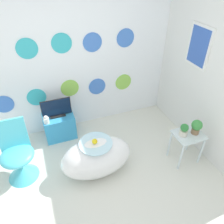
{
  "coord_description": "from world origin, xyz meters",
  "views": [
    {
      "loc": [
        -0.43,
        -1.36,
        2.63
      ],
      "look_at": [
        0.42,
        0.9,
        0.85
      ],
      "focal_mm": 35.0,
      "sensor_mm": 36.0,
      "label": 1
    }
  ],
  "objects_px": {
    "vase": "(46,120)",
    "potted_plant_right": "(197,126)",
    "chair": "(20,162)",
    "bathtub": "(96,157)",
    "potted_plant_left": "(184,130)",
    "tv": "(56,109)"
  },
  "relations": [
    {
      "from": "vase",
      "to": "potted_plant_right",
      "type": "relative_size",
      "value": 0.59
    },
    {
      "from": "chair",
      "to": "vase",
      "type": "bearing_deg",
      "value": 49.31
    },
    {
      "from": "bathtub",
      "to": "vase",
      "type": "xyz_separation_m",
      "value": [
        -0.55,
        0.86,
        0.18
      ]
    },
    {
      "from": "bathtub",
      "to": "vase",
      "type": "distance_m",
      "value": 1.04
    },
    {
      "from": "potted_plant_left",
      "to": "potted_plant_right",
      "type": "xyz_separation_m",
      "value": [
        0.19,
        -0.03,
        0.03
      ]
    },
    {
      "from": "bathtub",
      "to": "chair",
      "type": "height_order",
      "value": "chair"
    },
    {
      "from": "chair",
      "to": "potted_plant_right",
      "type": "xyz_separation_m",
      "value": [
        2.44,
        -0.56,
        0.36
      ]
    },
    {
      "from": "potted_plant_left",
      "to": "potted_plant_right",
      "type": "relative_size",
      "value": 0.86
    },
    {
      "from": "chair",
      "to": "potted_plant_left",
      "type": "bearing_deg",
      "value": -13.43
    },
    {
      "from": "bathtub",
      "to": "chair",
      "type": "distance_m",
      "value": 1.07
    },
    {
      "from": "potted_plant_left",
      "to": "vase",
      "type": "bearing_deg",
      "value": 148.85
    },
    {
      "from": "tv",
      "to": "potted_plant_right",
      "type": "bearing_deg",
      "value": -34.78
    },
    {
      "from": "tv",
      "to": "vase",
      "type": "bearing_deg",
      "value": -146.46
    },
    {
      "from": "potted_plant_left",
      "to": "potted_plant_right",
      "type": "height_order",
      "value": "potted_plant_right"
    },
    {
      "from": "potted_plant_right",
      "to": "tv",
      "type": "bearing_deg",
      "value": 145.22
    },
    {
      "from": "tv",
      "to": "potted_plant_left",
      "type": "relative_size",
      "value": 2.49
    },
    {
      "from": "vase",
      "to": "tv",
      "type": "bearing_deg",
      "value": 33.54
    },
    {
      "from": "potted_plant_left",
      "to": "potted_plant_right",
      "type": "bearing_deg",
      "value": -8.23
    },
    {
      "from": "tv",
      "to": "potted_plant_right",
      "type": "relative_size",
      "value": 2.13
    },
    {
      "from": "potted_plant_right",
      "to": "chair",
      "type": "bearing_deg",
      "value": 166.96
    },
    {
      "from": "chair",
      "to": "vase",
      "type": "height_order",
      "value": "chair"
    },
    {
      "from": "bathtub",
      "to": "vase",
      "type": "height_order",
      "value": "bathtub"
    }
  ]
}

